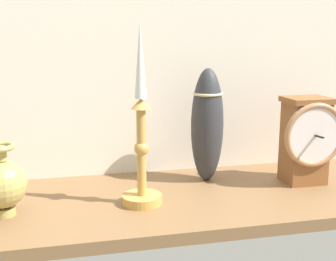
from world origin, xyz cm
name	(u,v)px	position (x,y,z in cm)	size (l,w,h in cm)	color
ground_plane	(177,200)	(0.00, 0.00, -1.20)	(100.00, 36.00, 2.40)	brown
back_wall	(158,37)	(0.00, 18.50, 32.50)	(120.00, 2.00, 65.00)	silver
mantel_clock	(307,139)	(30.18, 1.22, 10.30)	(14.27, 10.89, 19.54)	brown
candlestick_tall_left	(141,142)	(-7.88, -3.08, 12.65)	(8.00, 8.00, 35.97)	gold
brass_vase_bulbous	(2,183)	(-33.91, -3.22, 6.35)	(9.01, 9.01, 13.69)	tan
tall_ceramic_vase	(207,125)	(9.01, 7.88, 13.10)	(7.35, 7.35, 25.91)	#2F3034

